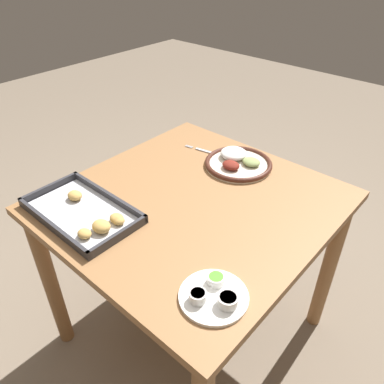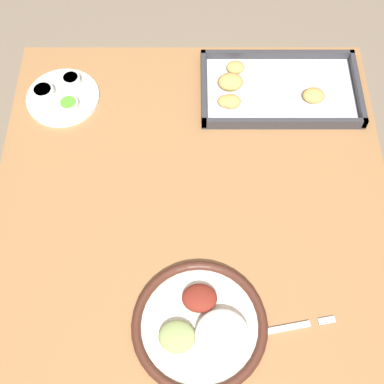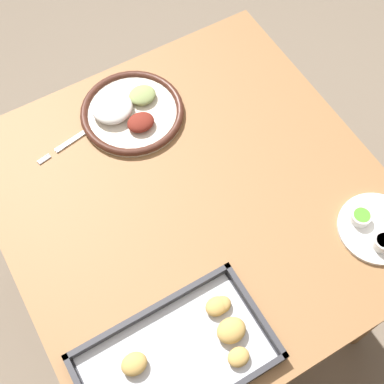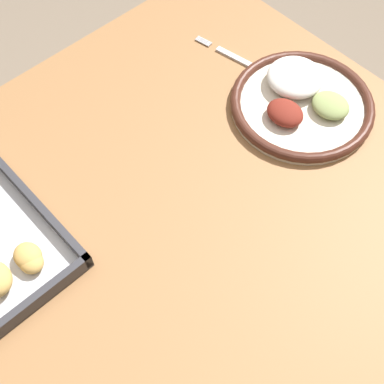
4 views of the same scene
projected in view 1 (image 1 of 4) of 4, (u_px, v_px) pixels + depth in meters
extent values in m
plane|color=#7A6B59|center=(193.00, 328.00, 1.76)|extent=(8.00, 8.00, 0.00)
cube|color=olive|center=(193.00, 203.00, 1.34)|extent=(0.91, 0.93, 0.03)
cylinder|color=olive|center=(329.00, 267.00, 1.59)|extent=(0.06, 0.06, 0.72)
cylinder|color=olive|center=(188.00, 194.00, 2.03)|extent=(0.06, 0.06, 0.72)
cylinder|color=olive|center=(51.00, 283.00, 1.52)|extent=(0.06, 0.06, 0.72)
cylinder|color=beige|center=(238.00, 165.00, 1.51)|extent=(0.27, 0.27, 0.01)
torus|color=#472319|center=(238.00, 163.00, 1.51)|extent=(0.27, 0.27, 0.02)
ellipsoid|color=white|center=(234.00, 153.00, 1.54)|extent=(0.11, 0.11, 0.04)
ellipsoid|color=maroon|center=(231.00, 165.00, 1.47)|extent=(0.07, 0.06, 0.03)
ellipsoid|color=#8C9E5B|center=(251.00, 162.00, 1.49)|extent=(0.07, 0.07, 0.03)
cube|color=silver|center=(211.00, 153.00, 1.60)|extent=(0.15, 0.04, 0.00)
cylinder|color=silver|center=(190.00, 146.00, 1.65)|extent=(0.03, 0.01, 0.00)
cylinder|color=silver|center=(189.00, 146.00, 1.65)|extent=(0.03, 0.01, 0.00)
cylinder|color=silver|center=(189.00, 147.00, 1.64)|extent=(0.03, 0.01, 0.00)
cylinder|color=silver|center=(188.00, 147.00, 1.64)|extent=(0.03, 0.01, 0.00)
cylinder|color=white|center=(214.00, 297.00, 0.97)|extent=(0.18, 0.18, 0.01)
cylinder|color=silver|center=(216.00, 279.00, 1.00)|extent=(0.05, 0.05, 0.02)
cylinder|color=#51992D|center=(216.00, 277.00, 0.99)|extent=(0.04, 0.04, 0.01)
cylinder|color=silver|center=(198.00, 296.00, 0.95)|extent=(0.05, 0.05, 0.03)
cylinder|color=#B22819|center=(198.00, 293.00, 0.94)|extent=(0.04, 0.04, 0.01)
cylinder|color=silver|center=(228.00, 301.00, 0.94)|extent=(0.05, 0.05, 0.03)
cylinder|color=#C67F23|center=(228.00, 298.00, 0.93)|extent=(0.04, 0.04, 0.01)
cube|color=#333338|center=(82.00, 213.00, 1.26)|extent=(0.40, 0.23, 0.01)
cube|color=silver|center=(82.00, 212.00, 1.26)|extent=(0.37, 0.22, 0.00)
cube|color=#333338|center=(108.00, 195.00, 1.32)|extent=(0.40, 0.01, 0.03)
cube|color=#333338|center=(51.00, 226.00, 1.18)|extent=(0.40, 0.01, 0.03)
cube|color=#333338|center=(119.00, 236.00, 1.14)|extent=(0.01, 0.23, 0.03)
cube|color=#333338|center=(50.00, 188.00, 1.36)|extent=(0.01, 0.23, 0.03)
ellipsoid|color=tan|center=(117.00, 218.00, 1.21)|extent=(0.05, 0.04, 0.03)
ellipsoid|color=tan|center=(101.00, 226.00, 1.17)|extent=(0.06, 0.05, 0.04)
ellipsoid|color=tan|center=(118.00, 220.00, 1.20)|extent=(0.04, 0.04, 0.02)
ellipsoid|color=tan|center=(84.00, 234.00, 1.15)|extent=(0.05, 0.04, 0.03)
ellipsoid|color=tan|center=(75.00, 195.00, 1.31)|extent=(0.06, 0.05, 0.03)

